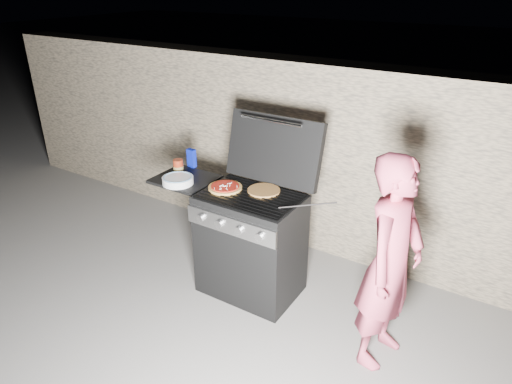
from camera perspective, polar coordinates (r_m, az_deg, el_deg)
The scene contains 10 objects.
ground at distance 4.08m, azimuth -0.61°, elevation -11.97°, with size 50.00×50.00×0.00m, color slate.
stone_wall at distance 4.45m, azimuth 6.65°, elevation 4.53°, with size 8.00×0.35×1.80m, color gray.
gas_grill at distance 3.94m, azimuth -3.72°, elevation -5.50°, with size 1.34×0.79×0.91m, color black, non-canonical shape.
pizza_topped at distance 3.70m, azimuth -3.88°, elevation 0.64°, with size 0.27×0.27×0.03m, color #AF8151, non-canonical shape.
pizza_plain at distance 3.66m, azimuth 0.98°, elevation 0.21°, with size 0.26×0.26×0.01m, color tan.
sauce_jar at distance 4.03m, azimuth -9.68°, elevation 3.12°, with size 0.09×0.09×0.13m, color maroon.
blue_carton at distance 4.16m, azimuth -8.06°, elevation 4.23°, with size 0.08×0.04×0.17m, color #071593.
plate_stack at distance 3.86m, azimuth -9.74°, elevation 1.45°, with size 0.26×0.26×0.06m, color white.
person at distance 3.16m, azimuth 16.48°, elevation -8.60°, with size 0.56×0.37×1.53m, color #B64058.
tongs at distance 3.36m, azimuth 6.46°, elevation -1.67°, with size 0.01×0.01×0.43m, color black.
Camera 1 is at (1.75, -2.72, 2.48)m, focal length 32.00 mm.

